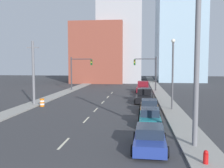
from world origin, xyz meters
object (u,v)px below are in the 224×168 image
at_px(utility_pole_right_near, 197,59).
at_px(pickup_truck_black, 144,97).
at_px(traffic_signal_right, 150,69).
at_px(sedan_blue, 150,138).
at_px(fire_hydrant, 206,158).
at_px(pickup_truck_maroon, 143,88).
at_px(traffic_barrel, 42,103).
at_px(sedan_tan, 145,93).
at_px(street_lamp, 173,69).
at_px(utility_pole_left_mid, 33,72).
at_px(sedan_brown, 149,106).
at_px(sedan_teal, 150,117).
at_px(traffic_signal_left, 77,69).

distance_m(utility_pole_right_near, pickup_truck_black, 18.93).
xyz_separation_m(traffic_signal_right, sedan_blue, (-1.27, -32.69, -3.56)).
relative_size(fire_hydrant, pickup_truck_black, 0.15).
relative_size(pickup_truck_black, pickup_truck_maroon, 0.92).
xyz_separation_m(traffic_barrel, sedan_blue, (12.48, -14.00, 0.18)).
bearing_deg(sedan_tan, street_lamp, -76.54).
height_order(traffic_barrel, street_lamp, street_lamp).
xyz_separation_m(sedan_tan, pickup_truck_maroon, (-0.26, 6.65, 0.16)).
bearing_deg(traffic_signal_right, utility_pole_right_near, -87.27).
distance_m(utility_pole_left_mid, sedan_tan, 17.33).
bearing_deg(sedan_tan, sedan_brown, -89.68).
bearing_deg(traffic_signal_right, pickup_truck_maroon, -124.51).
bearing_deg(traffic_signal_right, street_lamp, -84.90).
bearing_deg(traffic_barrel, sedan_tan, 38.76).
relative_size(sedan_teal, pickup_truck_black, 0.78).
relative_size(traffic_signal_left, pickup_truck_maroon, 1.09).
relative_size(traffic_signal_right, street_lamp, 0.82).
xyz_separation_m(street_lamp, pickup_truck_black, (-2.99, 5.54, -3.88)).
bearing_deg(traffic_barrel, sedan_blue, -48.29).
distance_m(utility_pole_left_mid, sedan_teal, 17.07).
distance_m(street_lamp, sedan_teal, 8.63).
distance_m(traffic_signal_right, sedan_teal, 26.96).
distance_m(traffic_signal_right, sedan_blue, 32.91).
bearing_deg(traffic_barrel, pickup_truck_maroon, 53.49).
distance_m(sedan_blue, sedan_brown, 11.76).
height_order(traffic_signal_left, traffic_barrel, traffic_signal_left).
xyz_separation_m(sedan_blue, sedan_tan, (0.29, 24.24, -0.02)).
xyz_separation_m(street_lamp, sedan_teal, (-2.75, -7.14, -3.97)).
relative_size(sedan_teal, sedan_brown, 0.96).
height_order(utility_pole_left_mid, pickup_truck_maroon, utility_pole_left_mid).
height_order(traffic_signal_left, sedan_tan, traffic_signal_left).
bearing_deg(pickup_truck_maroon, sedan_blue, -87.69).
relative_size(traffic_signal_right, sedan_blue, 1.46).
distance_m(traffic_barrel, sedan_blue, 18.75).
xyz_separation_m(traffic_signal_right, fire_hydrant, (1.46, -35.02, -3.80)).
height_order(traffic_signal_right, street_lamp, street_lamp).
height_order(fire_hydrant, sedan_brown, sedan_brown).
height_order(utility_pole_right_near, sedan_blue, utility_pole_right_near).
bearing_deg(utility_pole_left_mid, street_lamp, -5.98).
bearing_deg(fire_hydrant, utility_pole_right_near, 88.67).
height_order(utility_pole_left_mid, sedan_tan, utility_pole_left_mid).
distance_m(pickup_truck_black, sedan_tan, 5.59).
bearing_deg(pickup_truck_black, sedan_blue, -87.78).
height_order(sedan_teal, sedan_tan, sedan_teal).
bearing_deg(utility_pole_right_near, traffic_barrel, 138.61).
xyz_separation_m(pickup_truck_black, pickup_truck_maroon, (0.01, 12.23, 0.05)).
relative_size(utility_pole_right_near, street_lamp, 1.35).
height_order(sedan_tan, pickup_truck_maroon, pickup_truck_maroon).
relative_size(street_lamp, sedan_brown, 1.78).
relative_size(sedan_teal, sedan_tan, 0.94).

